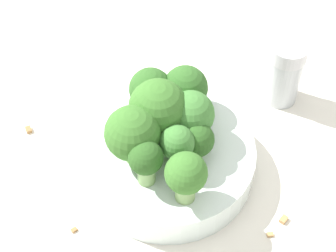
% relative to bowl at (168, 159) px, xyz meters
% --- Properties ---
extents(ground_plane, '(3.00, 3.00, 0.00)m').
position_rel_bowl_xyz_m(ground_plane, '(0.00, 0.00, -0.02)').
color(ground_plane, silver).
extents(bowl, '(0.18, 0.18, 0.04)m').
position_rel_bowl_xyz_m(bowl, '(0.00, 0.00, 0.00)').
color(bowl, silver).
rests_on(bowl, ground_plane).
extents(broccoli_floret_0, '(0.06, 0.06, 0.07)m').
position_rel_bowl_xyz_m(broccoli_floret_0, '(0.01, -0.02, 0.06)').
color(broccoli_floret_0, '#84AD66').
rests_on(broccoli_floret_0, bowl).
extents(broccoli_floret_1, '(0.03, 0.03, 0.05)m').
position_rel_bowl_xyz_m(broccoli_floret_1, '(0.03, 0.04, 0.05)').
color(broccoli_floret_1, '#84AD66').
rests_on(broccoli_floret_1, bowl).
extents(broccoli_floret_2, '(0.05, 0.05, 0.07)m').
position_rel_bowl_xyz_m(broccoli_floret_2, '(0.04, 0.01, 0.06)').
color(broccoli_floret_2, '#84AD66').
rests_on(broccoli_floret_2, bowl).
extents(broccoli_floret_3, '(0.03, 0.03, 0.05)m').
position_rel_bowl_xyz_m(broccoli_floret_3, '(-0.01, 0.02, 0.05)').
color(broccoli_floret_3, '#7A9E5B').
rests_on(broccoli_floret_3, bowl).
extents(broccoli_floret_4, '(0.04, 0.04, 0.06)m').
position_rel_bowl_xyz_m(broccoli_floret_4, '(-0.01, 0.06, 0.05)').
color(broccoli_floret_4, '#7A9E5B').
rests_on(broccoli_floret_4, bowl).
extents(broccoli_floret_5, '(0.05, 0.05, 0.06)m').
position_rel_bowl_xyz_m(broccoli_floret_5, '(-0.03, -0.05, 0.05)').
color(broccoli_floret_5, '#84AD66').
rests_on(broccoli_floret_5, bowl).
extents(broccoli_floret_6, '(0.04, 0.04, 0.04)m').
position_rel_bowl_xyz_m(broccoli_floret_6, '(-0.03, 0.01, 0.04)').
color(broccoli_floret_6, '#8EB770').
rests_on(broccoli_floret_6, bowl).
extents(broccoli_floret_7, '(0.05, 0.05, 0.06)m').
position_rel_bowl_xyz_m(broccoli_floret_7, '(0.01, -0.05, 0.05)').
color(broccoli_floret_7, '#84AD66').
rests_on(broccoli_floret_7, bowl).
extents(broccoli_floret_8, '(0.05, 0.05, 0.06)m').
position_rel_bowl_xyz_m(broccoli_floret_8, '(-0.02, -0.01, 0.05)').
color(broccoli_floret_8, '#84AD66').
rests_on(broccoli_floret_8, bowl).
extents(pepper_shaker, '(0.04, 0.04, 0.08)m').
position_rel_bowl_xyz_m(pepper_shaker, '(-0.15, -0.09, 0.02)').
color(pepper_shaker, '#B2B7BC').
rests_on(pepper_shaker, ground_plane).
extents(almond_crumb_0, '(0.01, 0.01, 0.01)m').
position_rel_bowl_xyz_m(almond_crumb_0, '(-0.11, 0.08, -0.01)').
color(almond_crumb_0, '#AD7F4C').
rests_on(almond_crumb_0, ground_plane).
extents(almond_crumb_1, '(0.01, 0.00, 0.01)m').
position_rel_bowl_xyz_m(almond_crumb_1, '(-0.09, 0.09, -0.01)').
color(almond_crumb_1, '#AD7F4C').
rests_on(almond_crumb_1, ground_plane).
extents(almond_crumb_2, '(0.01, 0.01, 0.01)m').
position_rel_bowl_xyz_m(almond_crumb_2, '(0.15, -0.07, -0.01)').
color(almond_crumb_2, olive).
rests_on(almond_crumb_2, ground_plane).
extents(almond_crumb_3, '(0.01, 0.01, 0.01)m').
position_rel_bowl_xyz_m(almond_crumb_3, '(0.10, 0.06, -0.02)').
color(almond_crumb_3, olive).
rests_on(almond_crumb_3, ground_plane).
extents(almond_crumb_4, '(0.01, 0.01, 0.01)m').
position_rel_bowl_xyz_m(almond_crumb_4, '(0.02, -0.10, -0.01)').
color(almond_crumb_4, '#AD7F4C').
rests_on(almond_crumb_4, ground_plane).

